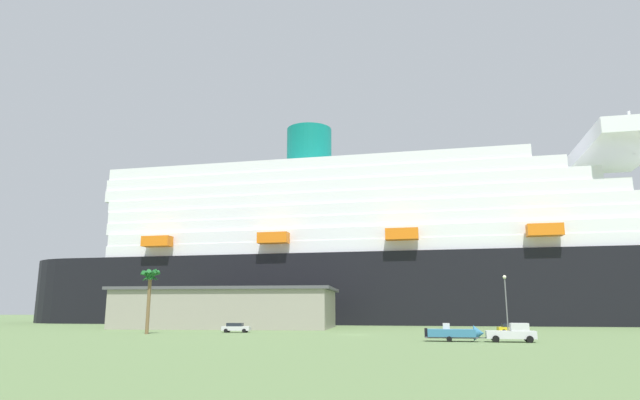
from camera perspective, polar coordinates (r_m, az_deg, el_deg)
ground_plane at (r=114.28m, az=4.51°, el=-13.42°), size 600.00×600.00×0.00m
cruise_ship at (r=153.30m, az=8.41°, el=-6.07°), size 231.43×59.51×64.79m
terminal_building at (r=117.08m, az=-9.64°, el=-11.22°), size 44.96×23.26×8.25m
pickup_truck at (r=68.91m, az=19.78°, el=-13.14°), size 5.78×2.76×2.20m
small_boat_on_trailer at (r=68.47m, az=14.36°, el=-13.54°), size 7.78×2.62×2.15m
palm_tree at (r=91.25m, az=-17.60°, el=-8.18°), size 3.24×3.19×10.20m
street_lamp at (r=89.02m, az=19.11°, el=-9.64°), size 0.56×0.56×9.02m
parked_car_black_coupe at (r=106.77m, az=-2.08°, el=-13.13°), size 4.64×2.49×1.58m
parked_car_white_van at (r=112.52m, az=-14.29°, el=-12.71°), size 4.65×2.05×1.58m
parked_car_yellow_taxi at (r=94.22m, az=19.60°, el=-12.69°), size 4.28×2.16×1.58m
parked_car_silver_sedan at (r=93.82m, az=-8.91°, el=-13.21°), size 4.71×2.09×1.58m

